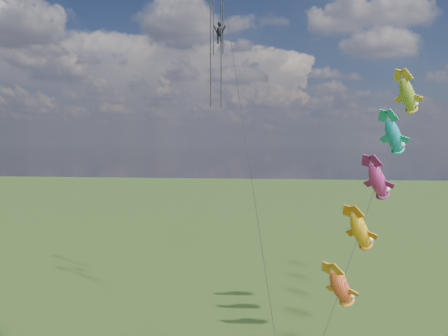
# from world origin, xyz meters

# --- Properties ---
(fish_windsock_rig) EXTENTS (8.70, 13.51, 18.55)m
(fish_windsock_rig) POSITION_xyz_m (18.04, 7.60, 10.42)
(fish_windsock_rig) COLOR brown
(fish_windsock_rig) RESTS_ON ground
(parafoil_rig) EXTENTS (6.24, 16.68, 27.52)m
(parafoil_rig) POSITION_xyz_m (8.11, 14.12, 21.05)
(parafoil_rig) COLOR brown
(parafoil_rig) RESTS_ON ground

